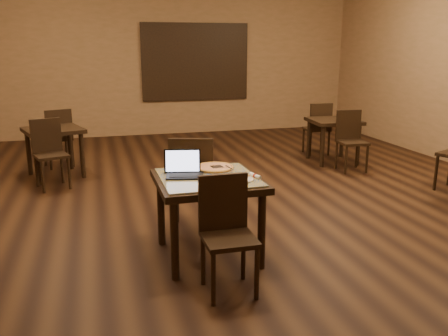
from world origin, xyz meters
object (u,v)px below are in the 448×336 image
object	(u,v)px
chair_main_far	(192,179)
laptop	(184,169)
other_table_a_chair_far	(318,126)
tiled_table	(208,188)
pizza_pan	(214,169)
other_table_b	(54,137)
other_table_b_chair_near	(49,149)
other_table_b_chair_far	(58,135)
other_table_a_chair_near	(350,137)
other_table_a	(334,127)
chair_main_near	(226,227)

from	to	relation	value
chair_main_far	laptop	size ratio (longest dim) A/B	2.74
laptop	other_table_a_chair_far	xyz separation A→B (m)	(3.06, 3.47, -0.30)
tiled_table	pizza_pan	bearing A→B (deg)	62.86
pizza_pan	other_table_b	world-z (taller)	pizza_pan
pizza_pan	other_table_b_chair_near	bearing A→B (deg)	124.18
laptop	pizza_pan	distance (m)	0.35
laptop	other_table_a_chair_far	world-z (taller)	laptop
chair_main_far	pizza_pan	bearing A→B (deg)	125.83
other_table_a_chair_far	other_table_b_chair_far	size ratio (longest dim) A/B	0.99
pizza_pan	other_table_b_chair_near	distance (m)	3.03
laptop	tiled_table	bearing A→B (deg)	-15.60
chair_main_far	other_table_b	xyz separation A→B (m)	(-1.53, 2.68, 0.03)
pizza_pan	other_table_a_chair_near	bearing A→B (deg)	39.31
other_table_a_chair_far	other_table_b_chair_far	world-z (taller)	other_table_b_chair_far
tiled_table	chair_main_far	world-z (taller)	chair_main_far
chair_main_far	other_table_a_chair_far	world-z (taller)	chair_main_far
pizza_pan	other_table_a	size ratio (longest dim) A/B	0.45
other_table_a_chair_far	other_table_b_chair_far	distance (m)	4.39
other_table_a_chair_far	other_table_b_chair_near	world-z (taller)	other_table_b_chair_near
chair_main_far	other_table_b_chair_far	distance (m)	3.56
other_table_b	other_table_b_chair_near	size ratio (longest dim) A/B	1.04
other_table_a_chair_near	other_table_b	distance (m)	4.49
pizza_pan	other_table_a_chair_far	world-z (taller)	other_table_a_chair_far
other_table_a_chair_near	laptop	bearing A→B (deg)	-137.92
tiled_table	other_table_a	xyz separation A→B (m)	(2.86, 3.03, -0.06)
other_table_a	laptop	bearing A→B (deg)	-132.08
other_table_a	other_table_b_chair_far	bearing A→B (deg)	173.71
tiled_table	other_table_a_chair_far	distance (m)	4.58
chair_main_near	other_table_b_chair_far	xyz separation A→B (m)	(-1.53, 4.46, 0.01)
pizza_pan	other_table_a_chair_far	xyz separation A→B (m)	(2.74, 3.33, -0.24)
other_table_a_chair_near	chair_main_near	bearing A→B (deg)	-128.50
chair_main_near	laptop	size ratio (longest dim) A/B	2.49
other_table_a	tiled_table	bearing A→B (deg)	-129.15
tiled_table	other_table_b_chair_near	size ratio (longest dim) A/B	0.99
chair_main_far	other_table_a	world-z (taller)	chair_main_far
other_table_a_chair_near	other_table_b_chair_near	distance (m)	4.45
other_table_a	other_table_b_chair_near	world-z (taller)	other_table_b_chair_near
other_table_b	other_table_b_chair_near	distance (m)	0.56
chair_main_near	other_table_b_chair_near	distance (m)	3.71
chair_main_far	other_table_b_chair_near	bearing A→B (deg)	-38.94
pizza_pan	other_table_a	bearing A→B (deg)	45.52
chair_main_near	laptop	xyz separation A→B (m)	(-0.20, 0.72, 0.30)
tiled_table	other_table_b_chair_near	world-z (taller)	other_table_b_chair_near
tiled_table	other_table_a	world-z (taller)	tiled_table
other_table_a_chair_near	other_table_b	xyz separation A→B (m)	(-4.42, 0.80, 0.08)
other_table_b	pizza_pan	bearing A→B (deg)	-79.49
chair_main_far	other_table_a_chair_near	xyz separation A→B (m)	(2.89, 1.88, -0.05)
chair_main_near	other_table_b_chair_near	xyz separation A→B (m)	(-1.58, 3.36, 0.01)
laptop	other_table_a	size ratio (longest dim) A/B	0.45
chair_main_near	chair_main_far	bearing A→B (deg)	91.01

